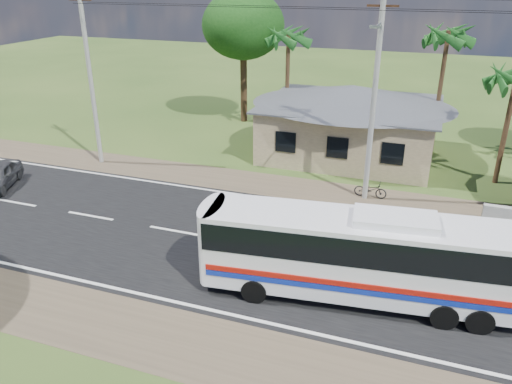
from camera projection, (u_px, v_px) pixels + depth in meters
ground at (270, 248)px, 21.01m from camera, size 120.00×120.00×0.00m
road at (270, 248)px, 21.00m from camera, size 120.00×16.00×0.03m
house at (351, 114)px, 30.84m from camera, size 12.40×10.00×5.00m
utility_poles at (368, 86)px, 23.45m from camera, size 32.80×2.22×11.00m
palm_mid at (448, 36)px, 29.64m from camera, size 2.80×2.80×8.20m
palm_far at (288, 37)px, 33.32m from camera, size 2.80×2.80×7.70m
tree_behind_house at (243, 25)px, 36.09m from camera, size 6.00×6.00×9.61m
coach_bus at (364, 251)px, 17.03m from camera, size 11.09×3.55×3.38m
motorcycle at (370, 189)px, 25.60m from camera, size 1.66×0.61×0.87m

